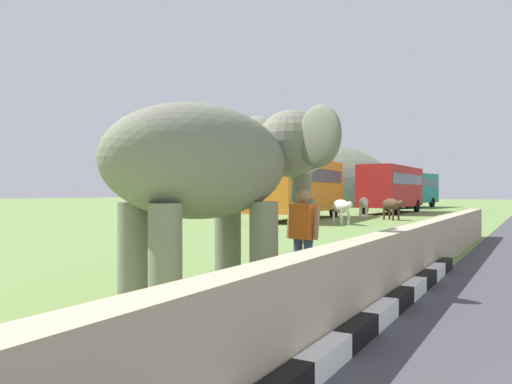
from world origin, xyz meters
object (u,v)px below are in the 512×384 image
at_px(elephant, 220,166).
at_px(bus_teal, 410,187).
at_px(person_handler, 303,233).
at_px(bus_orange, 299,184).
at_px(cow_mid, 392,205).
at_px(cow_far, 364,203).
at_px(bus_red, 392,186).
at_px(cow_near, 341,207).

bearing_deg(elephant, bus_teal, 9.13).
xyz_separation_m(elephant, person_handler, (1.27, -0.80, -1.06)).
bearing_deg(bus_orange, bus_teal, -1.48).
xyz_separation_m(elephant, cow_mid, (21.73, 3.05, -1.12)).
bearing_deg(person_handler, cow_far, 15.39).
distance_m(person_handler, cow_mid, 20.82).
height_order(bus_orange, bus_red, same).
bearing_deg(cow_mid, cow_near, 167.28).
bearing_deg(person_handler, bus_red, 11.84).
height_order(elephant, bus_teal, bus_teal).
relative_size(bus_orange, cow_near, 6.11).
height_order(bus_red, cow_mid, bus_red).
bearing_deg(person_handler, elephant, 147.70).
bearing_deg(cow_near, bus_teal, 6.11).
distance_m(person_handler, bus_orange, 20.33).
xyz_separation_m(bus_teal, cow_near, (-28.04, -3.00, -1.21)).
relative_size(person_handler, bus_red, 0.17).
distance_m(elephant, bus_red, 31.71).
xyz_separation_m(elephant, cow_far, (25.30, 5.82, -1.12)).
bearing_deg(cow_mid, cow_far, 37.76).
xyz_separation_m(person_handler, cow_near, (15.42, 4.99, -0.06)).
bearing_deg(cow_mid, bus_teal, 10.21).
bearing_deg(bus_orange, cow_far, -19.64).
bearing_deg(bus_red, person_handler, -168.16).
bearing_deg(cow_near, cow_far, 10.70).
xyz_separation_m(bus_orange, cow_mid, (2.09, -4.79, -1.21)).
bearing_deg(elephant, bus_red, 9.96).
height_order(bus_orange, cow_near, bus_orange).
relative_size(bus_red, bus_teal, 0.93).
bearing_deg(cow_mid, bus_red, 14.38).
height_order(bus_orange, cow_mid, bus_orange).
bearing_deg(cow_mid, bus_orange, 113.59).
distance_m(person_handler, cow_far, 24.93).
bearing_deg(cow_far, bus_red, -3.20).
relative_size(person_handler, cow_far, 0.86).
distance_m(bus_red, bus_teal, 13.60).
distance_m(bus_teal, cow_far, 19.51).
bearing_deg(bus_teal, person_handler, -169.58).
xyz_separation_m(bus_orange, bus_teal, (25.09, -0.65, 0.00)).
bearing_deg(bus_orange, person_handler, -154.82).
xyz_separation_m(bus_teal, cow_mid, (-23.00, -4.14, -1.21)).
distance_m(bus_orange, cow_mid, 5.37).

